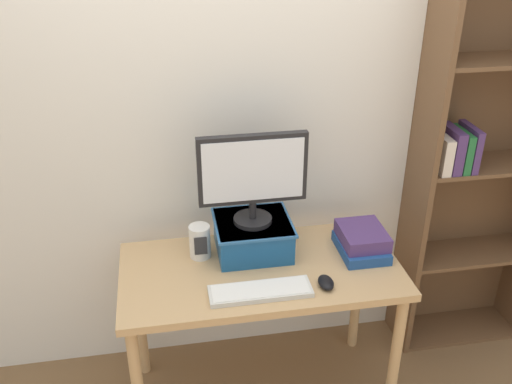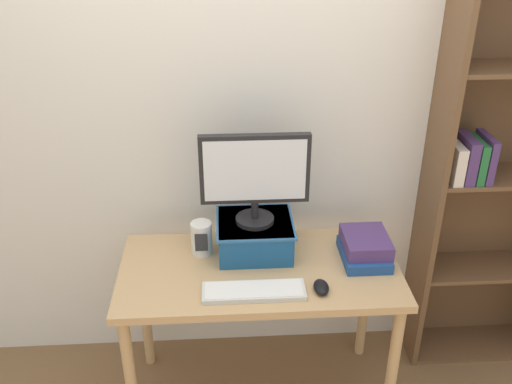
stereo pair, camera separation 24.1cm
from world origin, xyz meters
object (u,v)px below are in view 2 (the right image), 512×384
riser_box (255,235)px  computer_mouse (321,287)px  desk_speaker (202,238)px  keyboard (254,291)px  bookshelf_unit (499,173)px  computer_monitor (255,174)px  desk (259,286)px  book_stack (365,248)px

riser_box → computer_mouse: bearing=-51.3°
riser_box → desk_speaker: (-0.24, -0.00, -0.01)m
keyboard → bookshelf_unit: bearing=22.0°
desk_speaker → riser_box: bearing=1.1°
keyboard → desk_speaker: size_ratio=2.73×
riser_box → computer_monitor: size_ratio=0.73×
computer_monitor → keyboard: 0.50m
desk → book_stack: size_ratio=4.68×
keyboard → desk_speaker: desk_speaker is taller
bookshelf_unit → computer_mouse: bearing=-152.3°
bookshelf_unit → desk_speaker: bookshelf_unit is taller
book_stack → desk_speaker: 0.74m
computer_monitor → bookshelf_unit: bearing=7.9°
computer_mouse → keyboard: bearing=-179.5°
riser_box → book_stack: size_ratio=1.31×
bookshelf_unit → computer_monitor: (-1.18, -0.16, 0.11)m
riser_box → desk_speaker: size_ratio=2.23×
bookshelf_unit → keyboard: (-1.20, -0.49, -0.27)m
desk_speaker → keyboard: bearing=-55.5°
computer_monitor → keyboard: size_ratio=1.12×
computer_mouse → computer_monitor: bearing=128.9°
riser_box → computer_monitor: bearing=-90.0°
book_stack → desk_speaker: desk_speaker is taller
computer_mouse → desk_speaker: size_ratio=0.66×
computer_mouse → riser_box: bearing=128.7°
desk → bookshelf_unit: 1.27m
bookshelf_unit → keyboard: bearing=-158.0°
desk → bookshelf_unit: size_ratio=0.59×
computer_mouse → book_stack: (0.23, 0.23, 0.04)m
desk → book_stack: (0.48, 0.05, 0.15)m
bookshelf_unit → desk_speaker: 1.45m
desk → keyboard: (-0.04, -0.18, 0.11)m
bookshelf_unit → computer_mouse: 1.07m
bookshelf_unit → desk_speaker: (-1.42, -0.17, -0.21)m
riser_box → desk_speaker: same height
desk → desk_speaker: bearing=151.9°
bookshelf_unit → riser_box: (-1.18, -0.16, -0.20)m
keyboard → riser_box: bearing=85.8°
bookshelf_unit → desk_speaker: size_ratio=13.32×
bookshelf_unit → book_stack: bearing=-159.5°
riser_box → keyboard: riser_box is taller
computer_monitor → desk_speaker: 0.40m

